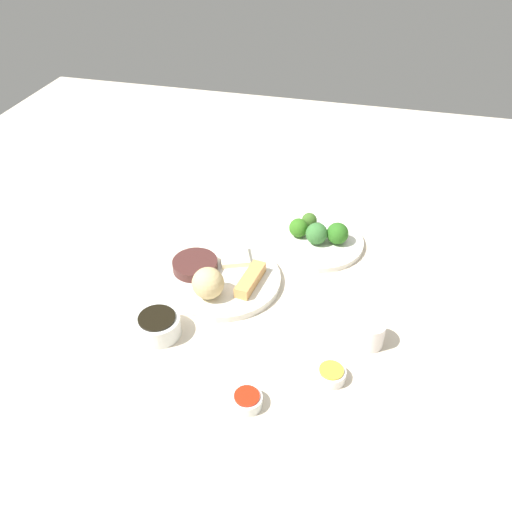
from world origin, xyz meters
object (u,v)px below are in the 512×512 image
at_px(soy_sauce_bowl, 158,326).
at_px(teacup, 370,333).
at_px(sauce_ramekin_sweet_and_sour, 247,401).
at_px(broccoli_plate, 316,241).
at_px(main_plate, 223,279).
at_px(sauce_ramekin_hot_mustard, 331,375).

height_order(soy_sauce_bowl, teacup, teacup).
bearing_deg(sauce_ramekin_sweet_and_sour, broccoli_plate, 175.03).
relative_size(main_plate, broccoli_plate, 1.14).
xyz_separation_m(soy_sauce_bowl, sauce_ramekin_hot_mustard, (0.03, 0.35, -0.01)).
bearing_deg(soy_sauce_bowl, main_plate, 157.02).
xyz_separation_m(main_plate, teacup, (0.11, 0.33, 0.02)).
height_order(main_plate, broccoli_plate, main_plate).
bearing_deg(teacup, broccoli_plate, -153.33).
bearing_deg(teacup, sauce_ramekin_hot_mustard, -29.66).
xyz_separation_m(broccoli_plate, sauce_ramekin_sweet_and_sour, (0.50, -0.04, 0.00)).
bearing_deg(soy_sauce_bowl, teacup, 100.53).
xyz_separation_m(soy_sauce_bowl, sauce_ramekin_sweet_and_sour, (0.12, 0.22, -0.01)).
distance_m(broccoli_plate, soy_sauce_bowl, 0.46).
distance_m(broccoli_plate, teacup, 0.34).
distance_m(sauce_ramekin_hot_mustard, teacup, 0.12).
xyz_separation_m(broccoli_plate, teacup, (0.30, 0.15, 0.02)).
height_order(sauce_ramekin_sweet_and_sour, sauce_ramekin_hot_mustard, same).
relative_size(main_plate, sauce_ramekin_sweet_and_sour, 4.77).
bearing_deg(main_plate, sauce_ramekin_sweet_and_sour, 24.32).
height_order(soy_sauce_bowl, sauce_ramekin_sweet_and_sour, soy_sauce_bowl).
height_order(sauce_ramekin_sweet_and_sour, teacup, teacup).
bearing_deg(broccoli_plate, teacup, 26.67).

